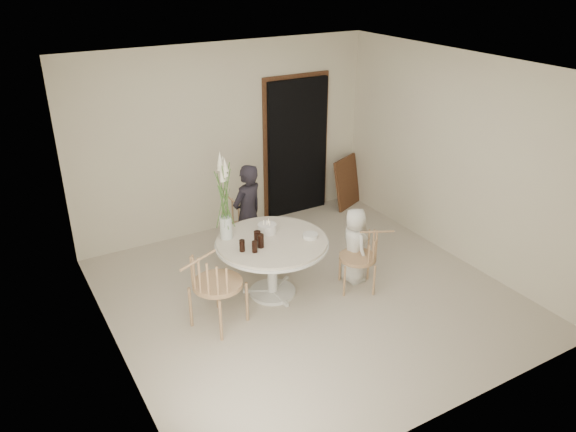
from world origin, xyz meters
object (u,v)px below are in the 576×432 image
boy (354,245)px  chair_far (236,221)px  birthday_cake (267,228)px  table (272,249)px  flower_vase (224,198)px  girl (248,214)px  chair_left (209,281)px  chair_right (367,251)px

boy → chair_far: bearing=43.8°
chair_far → birthday_cake: (-0.00, -0.88, 0.27)m
table → boy: size_ratio=1.36×
flower_vase → girl: bearing=45.2°
chair_left → girl: 1.56m
chair_far → boy: boy is taller
chair_far → birthday_cake: size_ratio=3.57×
flower_vase → boy: bearing=-20.5°
boy → flower_vase: (-1.46, 0.55, 0.74)m
table → flower_vase: size_ratio=1.25×
girl → birthday_cake: (-0.07, -0.67, 0.10)m
chair_far → chair_right: bearing=-56.3°
chair_right → girl: 1.63m
boy → flower_vase: size_ratio=0.92×
chair_far → flower_vase: 1.16m
birthday_cake → chair_right: bearing=-32.7°
flower_vase → chair_right: bearing=-27.2°
boy → birthday_cake: size_ratio=4.39×
chair_far → birthday_cake: 0.92m
birthday_cake → flower_vase: flower_vase is taller
chair_far → chair_right: (1.01, -1.53, -0.01)m
chair_right → birthday_cake: bearing=-96.4°
girl → table: bearing=61.6°
table → chair_right: 1.15m
chair_left → boy: 1.96m
chair_far → boy: bearing=-52.9°
chair_right → chair_left: size_ratio=0.82×
table → chair_left: bearing=-162.4°
table → chair_right: size_ratio=1.70×
girl → flower_vase: size_ratio=1.28×
table → flower_vase: 0.82m
girl → boy: (0.92, -1.10, -0.19)m
table → birthday_cake: bearing=77.6°
chair_far → chair_left: bearing=-124.7°
boy → table: bearing=84.5°
chair_left → chair_far: bearing=-59.8°
chair_far → flower_vase: flower_vase is taller
girl → birthday_cake: 0.68m
girl → flower_vase: bearing=24.2°
chair_right → boy: size_ratio=0.80×
girl → boy: 1.44m
chair_far → girl: size_ratio=0.58×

